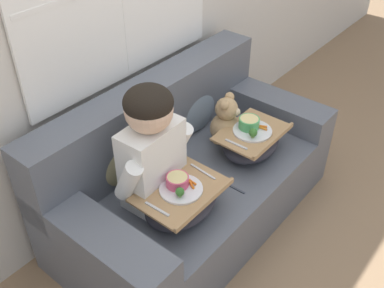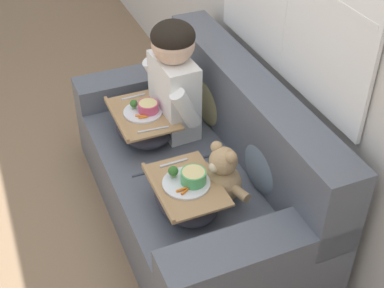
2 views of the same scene
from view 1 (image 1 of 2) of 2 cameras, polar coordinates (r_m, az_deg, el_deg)
name	(u,v)px [view 1 (image 1 of 2)]	position (r m, az deg, el deg)	size (l,w,h in m)	color
ground_plane	(196,217)	(2.86, 0.50, -9.22)	(14.00, 14.00, 0.00)	#8E7051
couch	(187,176)	(2.68, -0.58, -4.09)	(1.71, 0.89, 0.84)	#565B66
throw_pillow_behind_child	(122,153)	(2.44, -8.94, -1.18)	(0.36, 0.18, 0.38)	tan
throw_pillow_behind_teddy	(196,104)	(2.81, 0.51, 5.06)	(0.35, 0.17, 0.37)	slate
child_figure	(151,141)	(2.18, -5.23, 0.38)	(0.48, 0.24, 0.67)	white
teddy_bear	(226,123)	(2.72, 4.40, 2.69)	(0.34, 0.25, 0.32)	tan
lap_tray_child	(181,200)	(2.27, -1.38, -7.13)	(0.44, 0.32, 0.22)	#2D2D38
lap_tray_teddy	(251,141)	(2.66, 7.54, 0.40)	(0.42, 0.30, 0.23)	#2D2D38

